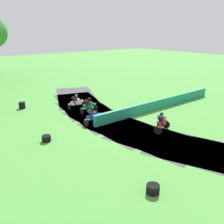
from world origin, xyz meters
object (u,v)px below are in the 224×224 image
tire_stack_near (22,105)px  motorcycle_fourth_red (162,122)px  tire_stack_mid_a (46,138)px  motorcycle_chase_green (89,106)px  tire_stack_mid_b (153,189)px  motorcycle_lead_white (77,102)px  motorcycle_trailing_blue (93,116)px

tire_stack_near → motorcycle_fourth_red: bearing=-61.0°
tire_stack_mid_a → motorcycle_chase_green: bearing=31.1°
tire_stack_mid_b → motorcycle_lead_white: bearing=75.2°
motorcycle_lead_white → tire_stack_mid_b: 13.54m
motorcycle_trailing_blue → tire_stack_mid_a: 4.35m
motorcycle_chase_green → tire_stack_mid_b: (-3.75, -11.33, -0.46)m
motorcycle_fourth_red → tire_stack_mid_a: (-7.46, 3.41, -0.46)m
motorcycle_fourth_red → tire_stack_near: bearing=119.0°
motorcycle_trailing_blue → tire_stack_mid_a: motorcycle_trailing_blue is taller
tire_stack_mid_a → tire_stack_mid_b: bearing=-78.3°
motorcycle_lead_white → tire_stack_mid_a: size_ratio=2.90×
motorcycle_fourth_red → tire_stack_mid_b: (-5.79, -4.64, -0.46)m
tire_stack_mid_a → motorcycle_fourth_red: bearing=-24.6°
motorcycle_chase_green → tire_stack_mid_a: (-5.42, -3.27, -0.46)m
motorcycle_trailing_blue → tire_stack_mid_b: motorcycle_trailing_blue is taller
tire_stack_mid_b → motorcycle_trailing_blue: bearing=73.8°
motorcycle_lead_white → motorcycle_trailing_blue: size_ratio=1.02×
tire_stack_mid_a → tire_stack_mid_b: same height
motorcycle_lead_white → motorcycle_fourth_red: (2.32, -8.44, 0.03)m
motorcycle_trailing_blue → tire_stack_near: motorcycle_trailing_blue is taller
motorcycle_trailing_blue → tire_stack_mid_a: size_ratio=2.84×
tire_stack_near → tire_stack_mid_b: 16.26m
motorcycle_trailing_blue → tire_stack_near: size_ratio=2.80×
motorcycle_lead_white → motorcycle_trailing_blue: (-0.89, -4.22, -0.00)m
motorcycle_lead_white → motorcycle_fourth_red: bearing=-74.6°
motorcycle_trailing_blue → motorcycle_lead_white: bearing=78.1°
motorcycle_trailing_blue → motorcycle_fourth_red: 5.30m
motorcycle_chase_green → tire_stack_near: size_ratio=2.83×
motorcycle_lead_white → motorcycle_chase_green: (0.28, -1.75, 0.03)m
motorcycle_fourth_red → tire_stack_mid_b: bearing=-141.3°
motorcycle_chase_green → tire_stack_mid_a: bearing=-148.9°
motorcycle_lead_white → tire_stack_mid_b: bearing=-104.8°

